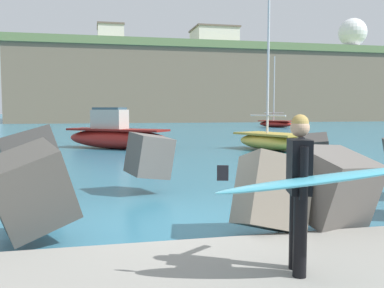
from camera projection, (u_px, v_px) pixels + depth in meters
ground_plane at (179, 223)px, 7.93m from camera, size 400.00×400.00×0.00m
breakwater_jetty at (91, 157)px, 8.59m from camera, size 29.04×6.50×2.78m
surfer_with_board at (304, 183)px, 4.68m from camera, size 2.11×1.40×1.78m
boat_near_centre at (271, 140)px, 22.09m from camera, size 3.48×4.59×7.96m
boat_near_right at (276, 123)px, 50.17m from camera, size 4.19×4.43×8.15m
boat_mid_centre at (116, 135)px, 22.78m from camera, size 5.76×4.97×2.17m
mooring_buoy_inner at (81, 134)px, 32.34m from camera, size 0.44×0.44×0.44m
headland_bluff at (224, 87)px, 85.98m from camera, size 77.59×34.01×12.93m
radar_dome at (352, 38)px, 93.78m from camera, size 6.05×6.05×8.77m
station_building_west at (110, 37)px, 77.02m from camera, size 4.63×6.89×3.99m
station_building_central at (214, 40)px, 81.84m from camera, size 8.05×8.22×4.39m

